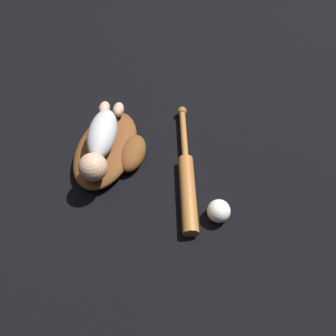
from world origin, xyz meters
The scene contains 5 objects.
ground_plane centered at (0.00, 0.00, 0.00)m, with size 6.00×6.00×0.00m, color black.
baseball_glove centered at (-0.02, 0.06, 0.04)m, with size 0.39×0.30×0.07m.
baby_figure centered at (0.01, 0.04, 0.11)m, with size 0.36×0.11×0.09m.
baseball_bat centered at (0.10, 0.33, 0.03)m, with size 0.54×0.08×0.05m.
baseball centered at (0.22, 0.43, 0.04)m, with size 0.08×0.08×0.08m.
Camera 1 is at (0.70, 0.28, 0.97)m, focal length 35.00 mm.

